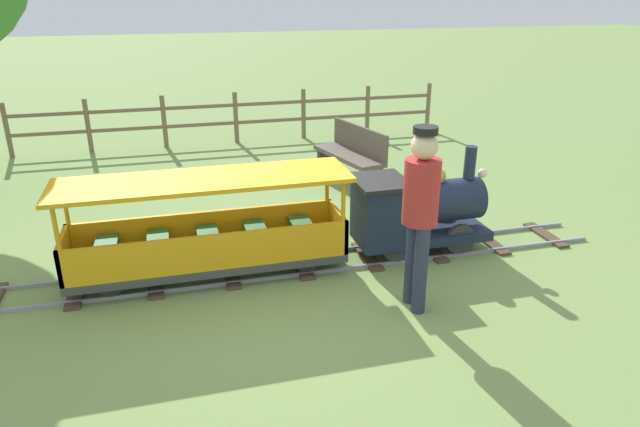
% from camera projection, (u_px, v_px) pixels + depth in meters
% --- Properties ---
extents(ground_plane, '(60.00, 60.00, 0.00)m').
position_uv_depth(ground_plane, '(294.00, 267.00, 5.81)').
color(ground_plane, '#75934C').
extents(track, '(0.67, 6.40, 0.04)m').
position_uv_depth(track, '(301.00, 264.00, 5.82)').
color(track, gray).
rests_on(track, ground_plane).
extents(locomotive, '(0.63, 1.44, 1.08)m').
position_uv_depth(locomotive, '(416.00, 210.00, 5.93)').
color(locomotive, '#192338').
rests_on(locomotive, ground_plane).
extents(passenger_car, '(0.73, 2.70, 0.97)m').
position_uv_depth(passenger_car, '(208.00, 237.00, 5.45)').
color(passenger_car, '#3F3F3F').
rests_on(passenger_car, ground_plane).
extents(conductor_person, '(0.30, 0.30, 1.62)m').
position_uv_depth(conductor_person, '(420.00, 205.00, 4.74)').
color(conductor_person, '#282D47').
rests_on(conductor_person, ground_plane).
extents(park_bench, '(1.36, 0.72, 0.82)m').
position_uv_depth(park_bench, '(352.00, 155.00, 8.06)').
color(park_bench, brown).
rests_on(park_bench, ground_plane).
extents(fence_section, '(0.08, 7.48, 0.90)m').
position_uv_depth(fence_section, '(236.00, 116.00, 10.16)').
color(fence_section, '#756047').
rests_on(fence_section, ground_plane).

